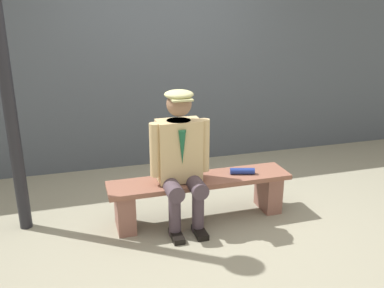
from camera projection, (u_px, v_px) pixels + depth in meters
ground_plane at (200, 218)px, 4.01m from camera, size 30.00×30.00×0.00m
bench at (200, 192)px, 3.92m from camera, size 1.76×0.38×0.42m
seated_man at (181, 156)px, 3.68m from camera, size 0.57×0.54×1.29m
rolled_magazine at (242, 171)px, 3.96m from camera, size 0.24×0.13×0.06m
stadium_wall at (159, 72)px, 5.21m from camera, size 12.00×0.24×2.38m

